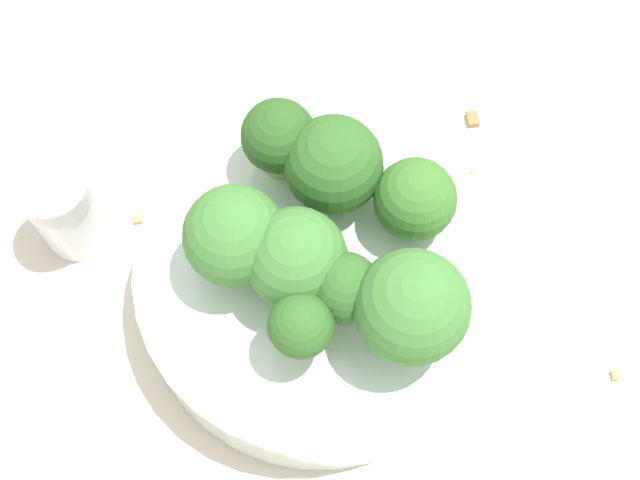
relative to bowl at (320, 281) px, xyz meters
name	(u,v)px	position (x,y,z in m)	size (l,w,h in m)	color
ground_plane	(320,296)	(0.00, 0.00, -0.03)	(3.00, 3.00, 0.00)	beige
bowl	(320,281)	(0.00, 0.00, 0.00)	(0.20, 0.20, 0.05)	silver
broccoli_floret_0	(291,254)	(-0.02, 0.00, 0.06)	(0.05, 0.05, 0.06)	#84AD66
broccoli_floret_1	(415,200)	(0.06, -0.01, 0.05)	(0.04, 0.04, 0.05)	#8EB770
broccoli_floret_2	(412,307)	(0.01, -0.06, 0.07)	(0.06, 0.06, 0.07)	#8EB770
broccoli_floret_3	(301,327)	(-0.04, -0.03, 0.06)	(0.03, 0.03, 0.05)	#7A9E5B
broccoli_floret_4	(345,289)	(-0.01, -0.03, 0.06)	(0.04, 0.04, 0.05)	#7A9E5B
broccoli_floret_5	(235,237)	(-0.03, 0.03, 0.06)	(0.05, 0.05, 0.06)	#84AD66
broccoli_floret_6	(279,138)	(0.02, 0.06, 0.06)	(0.04, 0.04, 0.05)	#8EB770
broccoli_floret_7	(334,165)	(0.03, 0.03, 0.06)	(0.05, 0.05, 0.06)	#8EB770
pepper_shaker	(65,210)	(-0.09, 0.13, 0.01)	(0.04, 0.04, 0.07)	silver
almond_crumb_0	(138,219)	(-0.05, 0.11, -0.02)	(0.01, 0.00, 0.01)	#AD7F4C
almond_crumb_2	(465,173)	(0.12, 0.00, -0.02)	(0.01, 0.01, 0.01)	olive
almond_crumb_3	(473,117)	(0.15, 0.03, -0.02)	(0.01, 0.01, 0.01)	olive
almond_crumb_4	(616,375)	(0.10, -0.15, -0.02)	(0.01, 0.00, 0.01)	#AD7F4C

